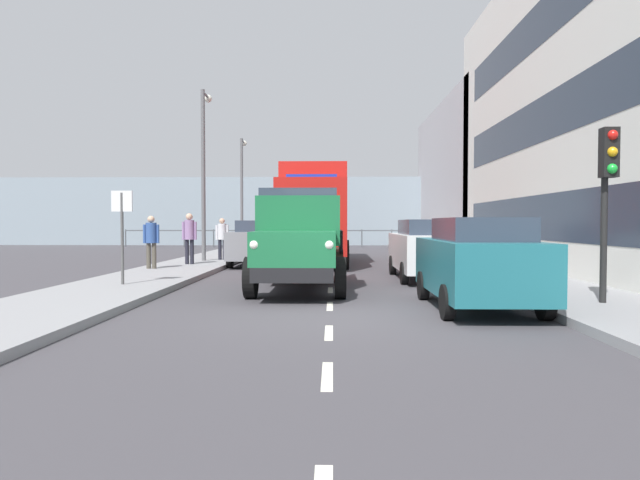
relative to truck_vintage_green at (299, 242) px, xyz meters
The scene contains 21 objects.
ground_plane 6.26m from the truck_vintage_green, 96.97° to the right, with size 80.00×80.00×0.00m, color #423F44.
sidewalk_left 8.52m from the truck_vintage_green, 133.74° to the right, with size 2.71×35.97×0.15m, color gray.
sidewalk_right 7.58m from the truck_vintage_green, 54.53° to the right, with size 2.71×35.97×0.15m, color gray.
road_centreline_markings 5.60m from the truck_vintage_green, 97.83° to the right, with size 0.12×31.74×0.01m.
building_far_block 23.65m from the truck_vintage_green, 119.03° to the right, with size 8.34×14.99×8.77m.
sea_horizon 27.13m from the truck_vintage_green, 91.58° to the right, with size 80.00×0.80×5.00m, color #84939E.
seawall_railing 23.50m from the truck_vintage_green, 91.82° to the right, with size 28.08×0.08×1.20m.
truck_vintage_green is the anchor object (origin of this frame).
lorry_cargo_red 8.72m from the truck_vintage_green, 90.46° to the right, with size 2.58×8.20×3.87m.
car_teal_kerbside_near 4.42m from the truck_vintage_green, 143.22° to the left, with size 1.81×3.92×1.72m.
car_white_kerbside_1 4.51m from the truck_vintage_green, 141.76° to the right, with size 1.86×4.47×1.72m.
car_grey_oppositeside_0 8.18m from the truck_vintage_green, 75.53° to the right, with size 1.90×4.57×1.72m.
car_black_oppositeside_1 14.34m from the truck_vintage_green, 81.81° to the right, with size 1.95×4.08×1.72m.
car_navy_oppositeside_2 20.08m from the truck_vintage_green, 84.16° to the right, with size 1.83×4.30×1.72m.
pedestrian_in_dark_coat 6.76m from the truck_vintage_green, 41.40° to the right, with size 0.53×0.34×1.71m.
pedestrian_strolling 7.76m from the truck_vintage_green, 55.90° to the right, with size 0.53×0.34×1.82m.
pedestrian_with_bag 9.53m from the truck_vintage_green, 67.42° to the right, with size 0.53×0.34×1.67m.
traffic_light_near 6.61m from the truck_vintage_green, 153.57° to the left, with size 0.28×0.41×3.20m.
lamp_post_promenade 9.88m from the truck_vintage_green, 63.08° to the right, with size 0.32×1.14×6.69m.
lamp_post_far 18.45m from the truck_vintage_green, 76.26° to the right, with size 0.32×1.14×6.24m.
street_sign 4.28m from the truck_vintage_green, ahead, with size 0.50×0.07×2.25m.
Camera 1 is at (-0.06, 9.63, 1.62)m, focal length 30.46 mm.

